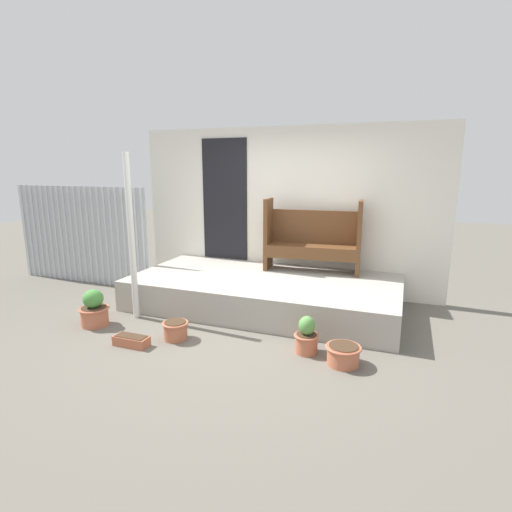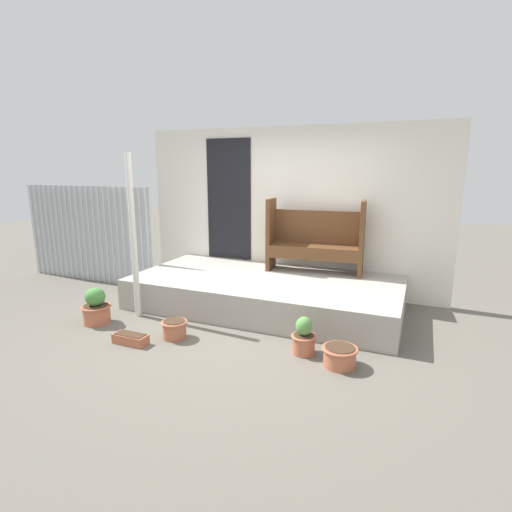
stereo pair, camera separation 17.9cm
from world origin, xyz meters
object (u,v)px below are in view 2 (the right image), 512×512
object	(u,v)px
support_post	(133,237)
flower_pot_right	(304,338)
flower_pot_far_right	(340,355)
planter_box_rect	(131,339)
flower_pot_left	(96,308)
bench	(315,237)
flower_pot_middle	(174,328)

from	to	relation	value
support_post	flower_pot_right	xyz separation A→B (m)	(2.40, -0.23, -0.90)
flower_pot_far_right	planter_box_rect	world-z (taller)	flower_pot_far_right
support_post	flower_pot_right	bearing A→B (deg)	-5.43
flower_pot_left	bench	bearing A→B (deg)	41.67
planter_box_rect	flower_pot_far_right	bearing A→B (deg)	9.83
bench	flower_pot_middle	distance (m)	2.51
flower_pot_left	flower_pot_right	xyz separation A→B (m)	(2.71, 0.20, -0.02)
flower_pot_right	planter_box_rect	size ratio (longest dim) A/B	1.02
bench	flower_pot_middle	world-z (taller)	bench
planter_box_rect	support_post	bearing A→B (deg)	123.50
bench	flower_pot_far_right	size ratio (longest dim) A/B	3.92
flower_pot_right	flower_pot_far_right	world-z (taller)	flower_pot_right
flower_pot_left	flower_pot_middle	distance (m)	1.19
flower_pot_middle	planter_box_rect	size ratio (longest dim) A/B	0.76
support_post	flower_pot_left	size ratio (longest dim) A/B	4.57
flower_pot_far_right	planter_box_rect	bearing A→B (deg)	-170.17
support_post	planter_box_rect	distance (m)	1.37
support_post	flower_pot_middle	world-z (taller)	support_post
support_post	flower_pot_left	bearing A→B (deg)	-126.55
support_post	flower_pot_right	size ratio (longest dim) A/B	5.18
flower_pot_left	planter_box_rect	size ratio (longest dim) A/B	1.16
flower_pot_middle	planter_box_rect	distance (m)	0.50
flower_pot_left	flower_pot_right	size ratio (longest dim) A/B	1.13
flower_pot_middle	flower_pot_far_right	world-z (taller)	flower_pot_middle
support_post	flower_pot_left	world-z (taller)	support_post
bench	support_post	bearing A→B (deg)	-145.75
bench	flower_pot_middle	xyz separation A→B (m)	(-1.14, -2.07, -0.84)
flower_pot_right	support_post	bearing A→B (deg)	174.57
flower_pot_right	bench	bearing A→B (deg)	101.55
support_post	planter_box_rect	world-z (taller)	support_post
support_post	flower_pot_far_right	size ratio (longest dim) A/B	5.87
bench	flower_pot_left	world-z (taller)	bench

